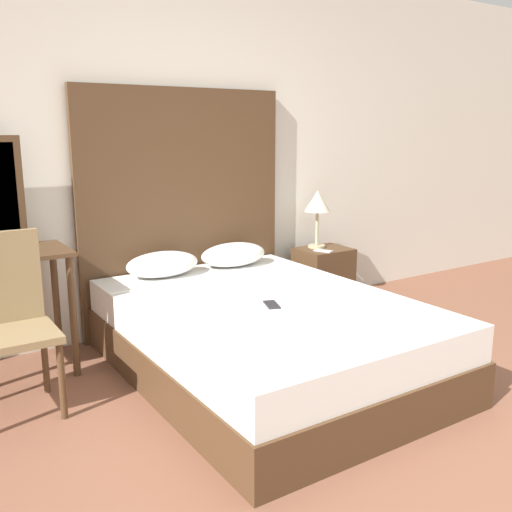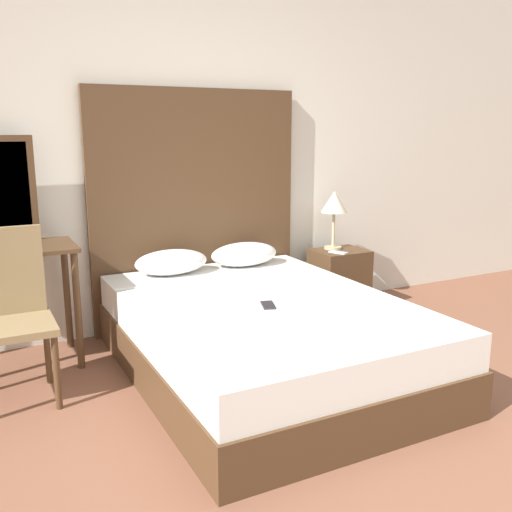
% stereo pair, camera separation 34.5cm
% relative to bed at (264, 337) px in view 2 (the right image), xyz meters
% --- Properties ---
extents(wall_back, '(10.00, 0.06, 2.70)m').
position_rel_bed_xyz_m(wall_back, '(0.05, 1.15, 1.12)').
color(wall_back, silver).
rests_on(wall_back, ground_plane).
extents(bed, '(1.53, 2.11, 0.47)m').
position_rel_bed_xyz_m(bed, '(0.00, 0.00, 0.00)').
color(bed, '#4C331E').
rests_on(bed, ground_plane).
extents(headboard, '(1.61, 0.05, 1.76)m').
position_rel_bed_xyz_m(headboard, '(0.00, 1.08, 0.65)').
color(headboard, '#4C331E').
rests_on(headboard, ground_plane).
extents(pillow_left, '(0.52, 0.30, 0.17)m').
position_rel_bed_xyz_m(pillow_left, '(-0.29, 0.85, 0.32)').
color(pillow_left, white).
rests_on(pillow_left, bed).
extents(pillow_right, '(0.52, 0.30, 0.17)m').
position_rel_bed_xyz_m(pillow_right, '(0.29, 0.85, 0.32)').
color(pillow_right, white).
rests_on(pillow_right, bed).
extents(phone_on_bed, '(0.12, 0.16, 0.01)m').
position_rel_bed_xyz_m(phone_on_bed, '(-0.03, -0.11, 0.24)').
color(phone_on_bed, '#232328').
rests_on(phone_on_bed, bed).
extents(nightstand, '(0.42, 0.35, 0.51)m').
position_rel_bed_xyz_m(nightstand, '(1.15, 0.84, 0.02)').
color(nightstand, '#4C331E').
rests_on(nightstand, ground_plane).
extents(table_lamp, '(0.21, 0.21, 0.48)m').
position_rel_bed_xyz_m(table_lamp, '(1.13, 0.91, 0.64)').
color(table_lamp, tan).
rests_on(table_lamp, nightstand).
extents(phone_on_nightstand, '(0.12, 0.17, 0.01)m').
position_rel_bed_xyz_m(phone_on_nightstand, '(1.08, 0.75, 0.28)').
color(phone_on_nightstand, '#B7B7BC').
rests_on(phone_on_nightstand, nightstand).
extents(chair, '(0.52, 0.42, 0.95)m').
position_rel_bed_xyz_m(chair, '(-1.42, 0.37, 0.30)').
color(chair, olive).
rests_on(chair, ground_plane).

